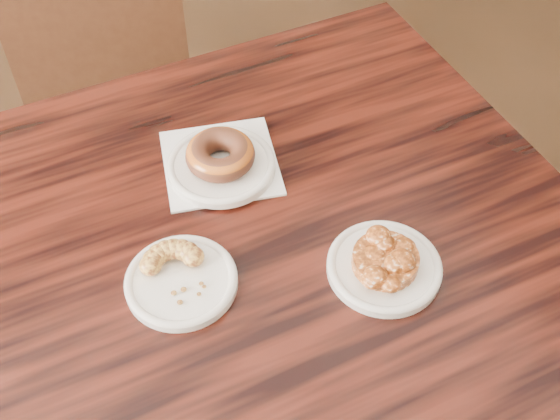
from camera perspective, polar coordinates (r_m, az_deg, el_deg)
name	(u,v)px	position (r m, az deg, el deg)	size (l,w,h in m)	color
cafe_table	(276,375)	(1.30, -0.31, -13.29)	(0.92, 0.92, 0.75)	black
chair_far	(110,63)	(1.82, -13.63, 11.52)	(0.41, 0.41, 0.90)	black
napkin	(220,163)	(1.09, -4.86, 3.85)	(0.17, 0.17, 0.00)	white
plate_donut	(221,166)	(1.08, -4.79, 3.59)	(0.17, 0.17, 0.01)	white
plate_cruller	(181,282)	(0.95, -8.02, -5.80)	(0.15, 0.15, 0.01)	white
plate_fritter	(384,267)	(0.97, 8.45, -4.63)	(0.16, 0.16, 0.01)	silver
glazed_donut	(220,155)	(1.06, -4.88, 4.51)	(0.11, 0.11, 0.04)	#945115
apple_fritter	(386,258)	(0.95, 8.59, -3.90)	(0.13, 0.13, 0.03)	#441C07
cruller_fragment	(180,273)	(0.94, -8.15, -5.11)	(0.10, 0.10, 0.03)	#592A11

